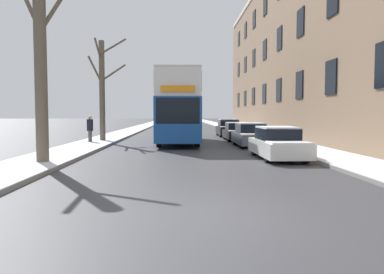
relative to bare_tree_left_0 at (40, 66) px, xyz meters
name	(u,v)px	position (x,y,z in m)	size (l,w,h in m)	color
ground_plane	(209,215)	(5.74, -7.19, -3.74)	(320.00, 320.00, 0.00)	#38383D
sidewalk_left	(146,126)	(-0.33, 45.81, -3.66)	(2.57, 130.00, 0.16)	gray
sidewalk_right	(221,126)	(11.81, 45.81, -3.66)	(2.57, 130.00, 0.16)	gray
terrace_facade_right	(323,48)	(17.59, 18.06, 3.86)	(9.10, 46.85, 15.19)	#8C7056
bare_tree_left_0	(40,66)	(0.00, 0.00, 0.00)	(2.83, 1.40, 8.02)	brown
bare_tree_left_1	(103,87)	(-0.08, 11.57, 0.05)	(2.55, 3.15, 7.06)	brown
double_decker_bus	(178,105)	(5.07, 10.99, -1.17)	(2.62, 10.56, 4.56)	#194C99
parked_car_0	(278,144)	(9.44, 1.86, -3.09)	(1.76, 4.52, 1.39)	silver
parked_car_1	(251,135)	(9.44, 8.13, -3.08)	(1.76, 4.26, 1.42)	#474C56
parked_car_2	(238,132)	(9.44, 13.17, -3.12)	(1.84, 4.16, 1.33)	black
parked_car_3	(228,128)	(9.44, 18.45, -3.04)	(1.87, 4.27, 1.51)	black
pedestrian_left_sidewalk	(90,128)	(-0.62, 10.10, -2.73)	(0.40, 0.40, 1.84)	#4C4742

